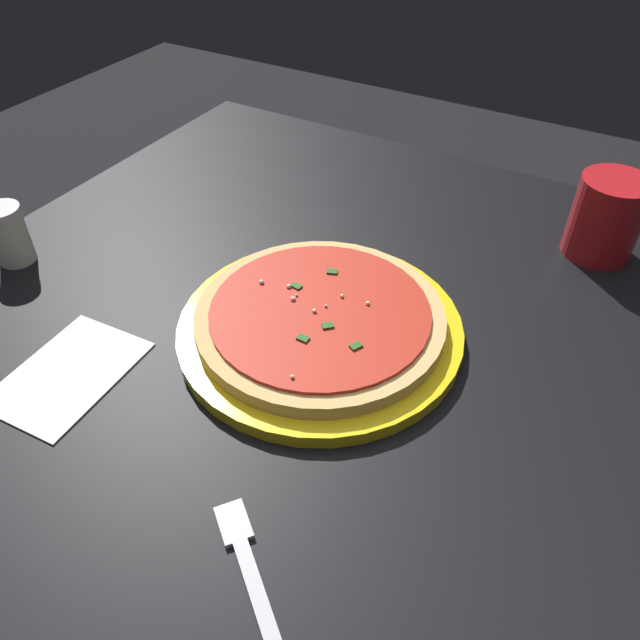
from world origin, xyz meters
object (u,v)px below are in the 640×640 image
object	(u,v)px
pizza	(320,317)
fork	(258,595)
serving_plate	(320,329)
cup_tall_drink	(606,217)
napkin_folded_right	(69,374)
parmesan_shaker	(9,234)

from	to	relation	value
pizza	fork	size ratio (longest dim) A/B	1.68
serving_plate	cup_tall_drink	xyz separation A→B (m)	(-0.31, 0.23, 0.04)
pizza	cup_tall_drink	size ratio (longest dim) A/B	2.62
pizza	cup_tall_drink	distance (m)	0.38
napkin_folded_right	fork	world-z (taller)	fork
pizza	napkin_folded_right	bearing A→B (deg)	-46.83
serving_plate	cup_tall_drink	distance (m)	0.38
serving_plate	napkin_folded_right	bearing A→B (deg)	-46.83
cup_tall_drink	napkin_folded_right	bearing A→B (deg)	-40.57
cup_tall_drink	fork	distance (m)	0.59
cup_tall_drink	pizza	bearing A→B (deg)	-36.28
cup_tall_drink	parmesan_shaker	bearing A→B (deg)	-58.75
cup_tall_drink	fork	size ratio (longest dim) A/B	0.64
pizza	parmesan_shaker	bearing A→B (deg)	-80.07
serving_plate	parmesan_shaker	bearing A→B (deg)	-80.08
cup_tall_drink	parmesan_shaker	size ratio (longest dim) A/B	1.36
pizza	cup_tall_drink	world-z (taller)	cup_tall_drink
serving_plate	parmesan_shaker	world-z (taller)	parmesan_shaker
pizza	parmesan_shaker	distance (m)	0.40
fork	cup_tall_drink	bearing A→B (deg)	167.94
serving_plate	fork	bearing A→B (deg)	20.73
cup_tall_drink	parmesan_shaker	world-z (taller)	cup_tall_drink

